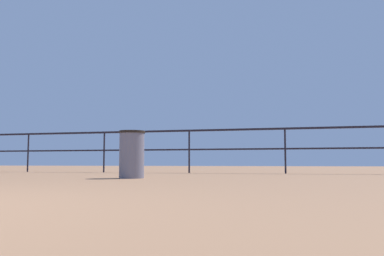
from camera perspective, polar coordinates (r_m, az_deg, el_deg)
name	(u,v)px	position (r m, az deg, el deg)	size (l,w,h in m)	color
pier_railing	(189,141)	(10.38, -0.40, -1.78)	(23.97, 0.05, 1.10)	black
trash_bin	(132,154)	(6.88, -8.46, -3.68)	(0.44, 0.44, 0.79)	slate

